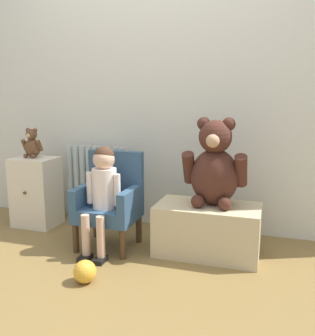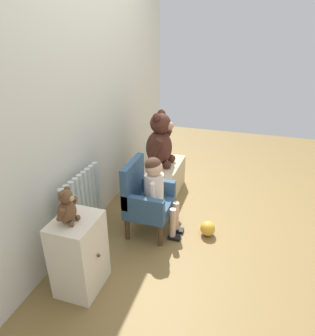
# 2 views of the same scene
# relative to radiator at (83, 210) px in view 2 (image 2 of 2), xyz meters

# --- Properties ---
(ground_plane) EXTENTS (6.00, 6.00, 0.00)m
(ground_plane) POSITION_rel_radiator_xyz_m (0.56, -0.96, -0.33)
(ground_plane) COLOR olive
(back_wall) EXTENTS (3.80, 0.05, 2.40)m
(back_wall) POSITION_rel_radiator_xyz_m (0.56, 0.12, 0.87)
(back_wall) COLOR silver
(back_wall) RESTS_ON ground_plane
(radiator) EXTENTS (0.56, 0.05, 0.66)m
(radiator) POSITION_rel_radiator_xyz_m (0.00, 0.00, 0.00)
(radiator) COLOR #B6C3C1
(radiator) RESTS_ON ground_plane
(small_dresser) EXTENTS (0.35, 0.31, 0.57)m
(small_dresser) POSITION_rel_radiator_xyz_m (-0.44, -0.22, -0.04)
(small_dresser) COLOR beige
(small_dresser) RESTS_ON ground_plane
(child_armchair) EXTENTS (0.42, 0.37, 0.68)m
(child_armchair) POSITION_rel_radiator_xyz_m (0.33, -0.43, 0.01)
(child_armchair) COLOR #315170
(child_armchair) RESTS_ON ground_plane
(child_figure) EXTENTS (0.25, 0.35, 0.74)m
(child_figure) POSITION_rel_radiator_xyz_m (0.33, -0.54, 0.16)
(child_figure) COLOR white
(child_figure) RESTS_ON ground_plane
(low_bench) EXTENTS (0.70, 0.38, 0.35)m
(low_bench) POSITION_rel_radiator_xyz_m (1.03, -0.37, -0.15)
(low_bench) COLOR #C9B68B
(low_bench) RESTS_ON ground_plane
(large_teddy_bear) EXTENTS (0.43, 0.30, 0.59)m
(large_teddy_bear) POSITION_rel_radiator_xyz_m (1.06, -0.34, 0.28)
(large_teddy_bear) COLOR #46241B
(large_teddy_bear) RESTS_ON low_bench
(small_teddy_bear) EXTENTS (0.18, 0.12, 0.24)m
(small_teddy_bear) POSITION_rel_radiator_xyz_m (-0.47, -0.20, 0.35)
(small_teddy_bear) COLOR brown
(small_teddy_bear) RESTS_ON small_dresser
(toy_ball) EXTENTS (0.14, 0.14, 0.14)m
(toy_ball) POSITION_rel_radiator_xyz_m (0.42, -1.00, -0.26)
(toy_ball) COLOR gold
(toy_ball) RESTS_ON ground_plane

